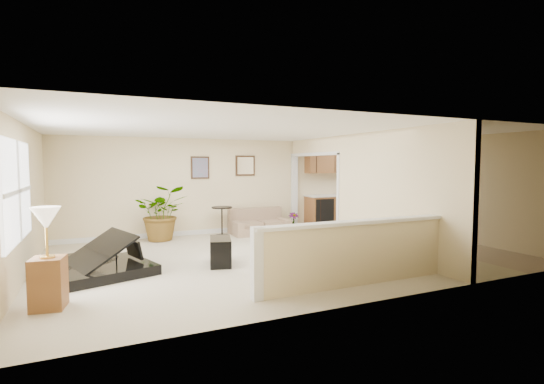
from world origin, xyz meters
name	(u,v)px	position (x,y,z in m)	size (l,w,h in m)	color
floor	(283,254)	(0.00, 0.00, 0.00)	(9.00, 9.00, 0.00)	#C5B699
back_wall	(235,186)	(0.00, 3.00, 1.25)	(9.00, 0.04, 2.50)	beige
front_wall	(381,208)	(0.00, -3.00, 1.25)	(9.00, 0.04, 2.50)	beige
left_wall	(22,202)	(-4.50, 0.00, 1.25)	(0.04, 6.00, 2.50)	beige
right_wall	(445,188)	(4.50, 0.00, 1.25)	(0.04, 6.00, 2.50)	beige
ceiling	(283,131)	(0.00, 0.00, 2.50)	(9.00, 6.00, 0.04)	white
kitchen_vinyl	(402,242)	(3.15, 0.00, 0.00)	(2.70, 6.00, 0.01)	#998F68
interior_partition	(349,192)	(1.80, 0.25, 1.22)	(0.18, 5.99, 2.50)	beige
pony_half_wall	(354,252)	(0.08, -2.30, 0.52)	(3.42, 0.22, 1.00)	beige
left_window	(16,191)	(-4.49, -0.50, 1.45)	(0.05, 2.15, 1.45)	white
wall_art_left	(200,168)	(-0.95, 2.97, 1.75)	(0.48, 0.04, 0.58)	#342012
wall_mirror	(245,166)	(0.30, 2.97, 1.80)	(0.55, 0.04, 0.55)	#342012
kitchen_cabinets	(339,197)	(3.19, 2.73, 0.87)	(2.36, 0.65, 2.33)	brown
piano	(95,236)	(-3.48, 0.07, 0.63)	(2.18, 2.16, 1.50)	black
piano_bench	(220,251)	(-1.40, -0.27, 0.24)	(0.37, 0.73, 0.49)	black
loveseat	(259,221)	(0.50, 2.50, 0.33)	(1.51, 0.86, 0.87)	#A18066
accent_table	(222,217)	(-0.53, 2.47, 0.49)	(0.52, 0.52, 0.76)	black
palm_plant	(162,213)	(-2.00, 2.56, 0.66)	(1.35, 1.22, 1.34)	black
small_plant	(293,224)	(1.45, 2.33, 0.22)	(0.33, 0.33, 0.53)	black
lamp_stand	(48,266)	(-4.03, -1.49, 0.55)	(0.44, 0.44, 1.30)	brown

